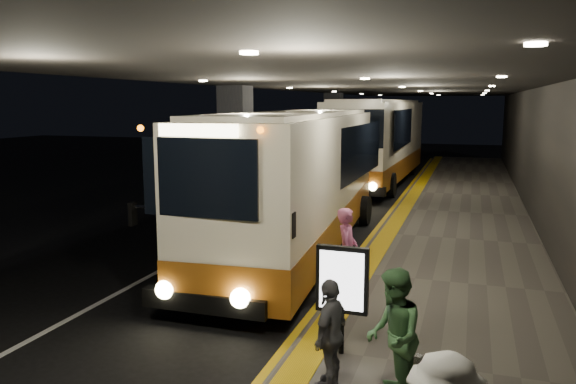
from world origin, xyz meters
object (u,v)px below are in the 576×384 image
Objects in this scene: coach_second at (379,145)px; info_sign at (342,282)px; passenger_boarding at (347,251)px; stanchion_post at (329,286)px; passenger_waiting_green at (393,336)px; bag_polka at (411,366)px; coach_main at (300,187)px; passenger_waiting_grey at (331,334)px.

coach_second is 19.54m from info_sign.
stanchion_post is (-0.01, -1.42, -0.27)m from passenger_boarding.
stanchion_post is at bearing 112.99° from info_sign.
bag_polka is at bearing 154.21° from passenger_waiting_green.
bag_polka is (3.60, -6.46, -1.40)m from coach_main.
info_sign is (-0.92, 1.14, 0.26)m from passenger_waiting_green.
passenger_waiting_green is 0.85m from passenger_waiting_grey.
bag_polka is at bearing -47.12° from stanchion_post.
bag_polka is at bearing 130.00° from passenger_waiting_grey.
info_sign is 1.40× the size of stanchion_post.
passenger_boarding reaches higher than bag_polka.
coach_main is 7.53m from bag_polka.
passenger_waiting_grey is 4.31× the size of bag_polka.
passenger_boarding reaches higher than info_sign.
passenger_boarding is at bearing -81.60° from coach_second.
stanchion_post is at bearing 173.93° from passenger_boarding.
coach_main is 6.53m from info_sign.
passenger_boarding is 3.81m from passenger_waiting_grey.
coach_second is 7.27× the size of passenger_boarding.
passenger_waiting_grey is at bearing -81.23° from coach_second.
info_sign is (2.50, -6.01, -0.45)m from coach_main.
passenger_boarding is at bearing 101.74° from info_sign.
coach_main is 7.75× the size of passenger_waiting_grey.
passenger_waiting_grey is at bearing -176.71° from passenger_boarding.
coach_main is 3.92m from passenger_boarding.
passenger_waiting_grey is 1.11m from info_sign.
passenger_boarding is 1.04× the size of info_sign.
passenger_waiting_green is at bearing -50.10° from info_sign.
passenger_waiting_green reaches higher than passenger_boarding.
passenger_waiting_grey is (-0.83, 0.10, -0.12)m from passenger_waiting_green.
passenger_waiting_grey reaches higher than bag_polka.
passenger_waiting_green is at bearing -68.13° from coach_main.
info_sign reaches higher than bag_polka.
coach_main is 6.70× the size of passenger_waiting_green.
stanchion_post is (-1.44, 2.43, -0.27)m from passenger_waiting_green.
coach_second is 18.23m from stanchion_post.
coach_main is 9.71× the size of stanchion_post.
bag_polka is at bearing -158.82° from passenger_boarding.
stanchion_post is at bearing -82.17° from coach_second.
passenger_waiting_green is 2.84m from stanchion_post.
passenger_waiting_grey is 1.25× the size of stanchion_post.
bag_polka is at bearing -64.58° from coach_main.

